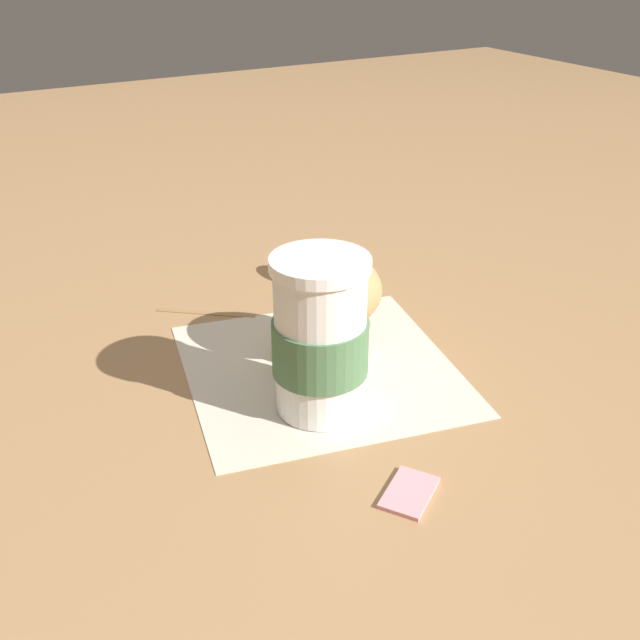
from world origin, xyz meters
TOP-DOWN VIEW (x-y plane):
  - ground_plane at (0.00, 0.00)m, footprint 3.00×3.00m
  - paper_napkin at (0.00, 0.00)m, footprint 0.29×0.29m
  - coffee_cup at (-0.06, 0.03)m, footprint 0.08×0.08m
  - muffin at (0.01, -0.02)m, footprint 0.09×0.09m
  - banana at (0.11, -0.05)m, footprint 0.19×0.14m
  - sugar_packet at (-0.19, 0.03)m, footprint 0.05×0.06m
  - wooden_stirrer at (0.16, 0.05)m, footprint 0.07×0.09m

SIDE VIEW (x-z plane):
  - ground_plane at x=0.00m, z-range 0.00..0.00m
  - paper_napkin at x=0.00m, z-range 0.00..0.00m
  - wooden_stirrer at x=0.16m, z-range 0.00..0.00m
  - sugar_packet at x=-0.19m, z-range 0.00..0.01m
  - banana at x=0.11m, z-range 0.00..0.04m
  - muffin at x=0.01m, z-range 0.01..0.11m
  - coffee_cup at x=-0.06m, z-range 0.00..0.14m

